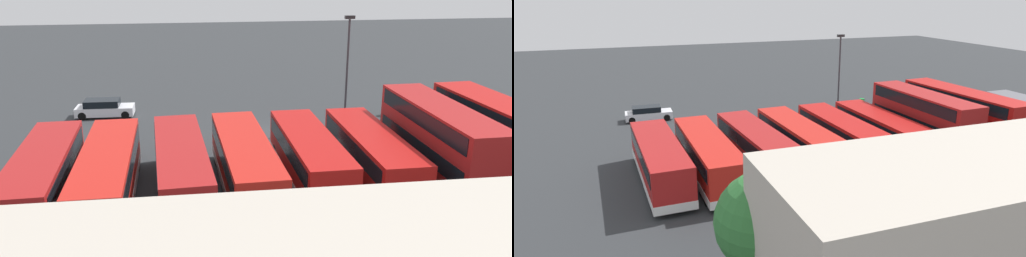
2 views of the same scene
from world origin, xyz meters
TOP-DOWN VIEW (x-y plane):
  - ground_plane at (0.00, 0.00)m, footprint 140.00×140.00m
  - bus_double_decker_near_end at (-12.75, 10.59)m, footprint 3.28×11.91m
  - bus_double_decker_second at (-9.01, 10.31)m, footprint 2.83×10.92m
  - bus_single_deck_third at (-5.35, 9.72)m, footprint 2.70×10.57m
  - bus_single_deck_fourth at (-1.74, 9.63)m, footprint 2.77×10.44m
  - bus_single_deck_fifth at (1.92, 10.04)m, footprint 3.01×11.30m
  - bus_single_deck_sixth at (5.37, 10.23)m, footprint 3.27×11.29m
  - bus_single_deck_seventh at (9.13, 10.72)m, footprint 2.77×11.47m
  - bus_single_deck_far_end at (12.38, 10.51)m, footprint 2.97×11.10m
  - car_hatchback_silver at (11.58, -5.76)m, footprint 4.61×1.93m
  - lamp_post_tall at (-6.73, 0.02)m, footprint 0.70×0.30m
  - waste_bin_yellow at (-11.44, -3.05)m, footprint 0.60×0.60m

SIDE VIEW (x-z plane):
  - ground_plane at x=0.00m, z-range 0.00..0.00m
  - waste_bin_yellow at x=-11.44m, z-range 0.00..0.95m
  - car_hatchback_silver at x=11.58m, z-range -0.01..1.42m
  - bus_single_deck_fourth at x=-1.74m, z-range 0.14..3.09m
  - bus_single_deck_third at x=-5.35m, z-range 0.15..3.10m
  - bus_single_deck_far_end at x=12.38m, z-range 0.15..3.10m
  - bus_single_deck_sixth at x=5.37m, z-range 0.15..3.10m
  - bus_single_deck_fifth at x=1.92m, z-range 0.15..3.10m
  - bus_single_deck_seventh at x=9.13m, z-range 0.15..3.10m
  - bus_double_decker_second at x=-9.01m, z-range 0.17..4.72m
  - bus_double_decker_near_end at x=-12.75m, z-range 0.17..4.72m
  - lamp_post_tall at x=-6.73m, z-range 0.69..9.12m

